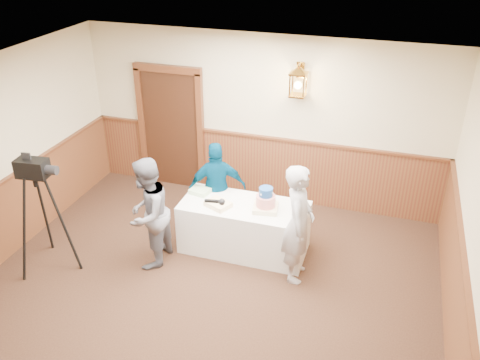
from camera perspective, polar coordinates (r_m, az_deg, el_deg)
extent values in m
plane|color=black|center=(6.28, -6.79, -17.02)|extent=(7.00, 7.00, 0.00)
cube|color=beige|center=(8.30, 2.45, 6.73)|extent=(6.00, 0.02, 2.80)
cube|color=white|center=(4.73, -8.70, 7.63)|extent=(6.00, 7.00, 0.02)
cube|color=#5B291A|center=(8.63, 2.30, 1.42)|extent=(5.98, 0.04, 1.10)
cube|color=#542A16|center=(8.38, 2.35, 4.86)|extent=(5.98, 0.07, 0.04)
cube|color=black|center=(8.91, -7.69, 5.61)|extent=(1.00, 0.06, 2.10)
cube|color=white|center=(7.36, 0.47, -5.31)|extent=(1.80, 0.80, 0.75)
cube|color=beige|center=(7.04, 2.88, -3.11)|extent=(0.38, 0.38, 0.07)
cylinder|color=red|center=(6.98, 2.91, -2.33)|extent=(0.27, 0.27, 0.16)
cylinder|color=navy|center=(6.91, 2.93, -1.34)|extent=(0.19, 0.19, 0.12)
cube|color=#F1D190|center=(7.11, -2.47, -2.72)|extent=(0.41, 0.37, 0.07)
cube|color=#A6D193|center=(7.46, -4.52, -1.25)|extent=(0.31, 0.27, 0.06)
imported|color=slate|center=(6.98, -10.33, -3.75)|extent=(0.61, 0.78, 1.60)
cylinder|color=black|center=(6.29, -3.09, -2.38)|extent=(0.23, 0.08, 0.09)
sphere|color=black|center=(6.22, -2.06, -2.47)|extent=(0.08, 0.08, 0.08)
imported|color=#A5A4AA|center=(6.64, 6.56, -4.89)|extent=(0.46, 0.65, 1.67)
imported|color=#003656|center=(7.60, -2.57, -0.96)|extent=(0.93, 0.68, 1.47)
cube|color=black|center=(6.96, -22.29, 1.24)|extent=(0.42, 0.26, 0.24)
cylinder|color=black|center=(6.82, -20.44, 1.06)|extent=(0.17, 0.14, 0.12)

